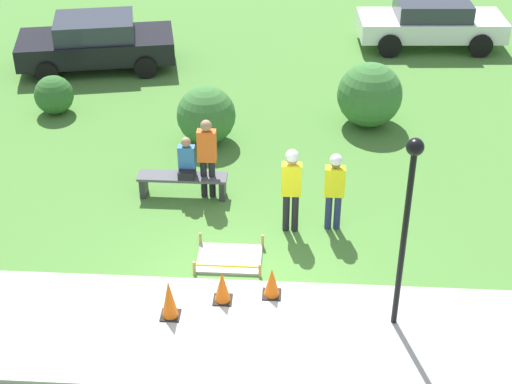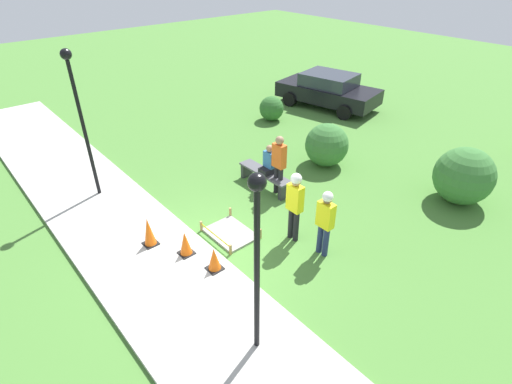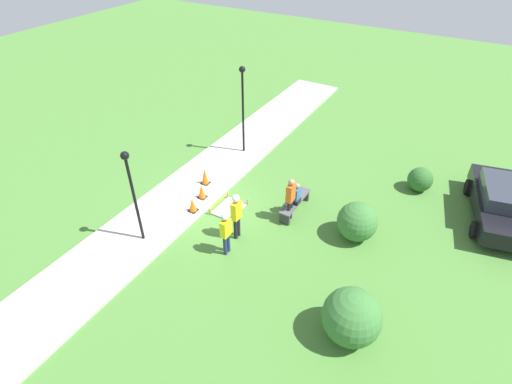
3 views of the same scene
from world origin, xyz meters
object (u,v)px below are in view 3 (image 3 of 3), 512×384
worker_assistant (236,212)px  parked_car_black (505,203)px  traffic_cone_far_patch (202,191)px  park_bench (295,204)px  lamppost_near (131,184)px  traffic_cone_sidewalk_edge (193,205)px  person_seated_on_bench (296,195)px  worker_supervisor (226,230)px  traffic_cone_near_patch (205,176)px  lamppost_far (243,98)px  bystander_in_orange_shirt (291,197)px

worker_assistant → parked_car_black: 10.01m
traffic_cone_far_patch → park_bench: 3.78m
park_bench → lamppost_near: bearing=-43.1°
lamppost_near → traffic_cone_sidewalk_edge: bearing=164.7°
traffic_cone_far_patch → parked_car_black: size_ratio=0.13×
traffic_cone_sidewalk_edge → lamppost_near: bearing=-15.3°
person_seated_on_bench → worker_supervisor: (3.12, -1.08, 0.16)m
traffic_cone_far_patch → lamppost_near: lamppost_near is taller
traffic_cone_sidewalk_edge → park_bench: (-2.09, 3.37, -0.02)m
traffic_cone_near_patch → worker_assistant: worker_assistant is taller
park_bench → worker_assistant: worker_assistant is taller
worker_assistant → lamppost_far: bearing=-150.6°
traffic_cone_far_patch → park_bench: traffic_cone_far_patch is taller
traffic_cone_far_patch → lamppost_far: lamppost_far is taller
traffic_cone_far_patch → lamppost_near: bearing=-7.3°
traffic_cone_far_patch → lamppost_far: 4.68m
worker_assistant → park_bench: bearing=153.9°
lamppost_near → parked_car_black: lamppost_near is taller
worker_assistant → bystander_in_orange_shirt: 2.18m
person_seated_on_bench → traffic_cone_sidewalk_edge: bearing=-59.9°
person_seated_on_bench → lamppost_near: lamppost_near is taller
lamppost_near → parked_car_black: (-7.74, 10.89, -1.70)m
worker_assistant → lamppost_far: 6.14m
lamppost_far → parked_car_black: size_ratio=0.86×
lamppost_far → person_seated_on_bench: bearing=54.9°
traffic_cone_far_patch → parked_car_black: (-4.73, 10.51, 0.37)m
traffic_cone_far_patch → worker_assistant: size_ratio=0.33×
traffic_cone_sidewalk_edge → parked_car_black: (-5.60, 10.30, 0.39)m
traffic_cone_far_patch → lamppost_near: size_ratio=0.17×
worker_supervisor → lamppost_far: (-6.01, -3.03, 1.74)m
worker_supervisor → worker_assistant: (-0.86, -0.12, 0.11)m
person_seated_on_bench → worker_supervisor: worker_supervisor is taller
person_seated_on_bench → lamppost_far: lamppost_far is taller
worker_supervisor → lamppost_far: 6.96m
traffic_cone_far_patch → park_bench: size_ratio=0.32×
park_bench → lamppost_near: lamppost_near is taller
lamppost_near → lamppost_far: size_ratio=0.87×
traffic_cone_sidewalk_edge → worker_assistant: 2.35m
worker_supervisor → lamppost_far: size_ratio=0.42×
person_seated_on_bench → bystander_in_orange_shirt: bearing=-1.3°
person_seated_on_bench → bystander_in_orange_shirt: size_ratio=0.48×
person_seated_on_bench → worker_supervisor: bearing=-19.1°
traffic_cone_near_patch → parked_car_black: parked_car_black is taller
traffic_cone_near_patch → traffic_cone_sidewalk_edge: traffic_cone_near_patch is taller
traffic_cone_sidewalk_edge → park_bench: traffic_cone_sidewalk_edge is taller
traffic_cone_near_patch → park_bench: (-0.35, 4.05, -0.11)m
lamppost_near → lamppost_far: lamppost_far is taller
traffic_cone_near_patch → traffic_cone_sidewalk_edge: size_ratio=1.30×
park_bench → parked_car_black: bearing=116.8°
traffic_cone_far_patch → traffic_cone_sidewalk_edge: traffic_cone_far_patch is taller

